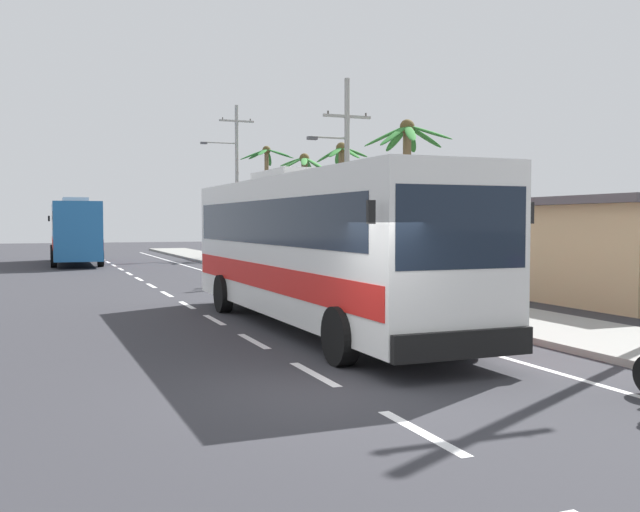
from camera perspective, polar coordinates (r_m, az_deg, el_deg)
ground_plane at (r=10.99m, az=1.79°, el=-10.49°), size 160.00×160.00×0.00m
sidewalk_kerb at (r=22.82m, az=7.49°, el=-3.43°), size 3.20×90.00×0.14m
lane_markings at (r=25.22m, az=-6.51°, el=-2.99°), size 3.94×71.00×0.01m
boundary_wall at (r=28.10m, az=10.30°, el=-0.22°), size 0.24×60.00×2.17m
coach_bus_foreground at (r=17.00m, az=-0.39°, el=0.93°), size 3.06×12.49×3.80m
coach_bus_far_lane at (r=45.11m, az=-18.75°, el=1.95°), size 3.04×10.90×3.87m
motorcycle_beside_bus at (r=25.95m, az=-3.84°, el=-1.39°), size 0.56×1.96×1.59m
utility_pole_mid at (r=32.52m, az=2.04°, el=6.58°), size 3.04×0.24×8.88m
utility_pole_far at (r=49.93m, az=-6.66°, el=6.22°), size 3.70×0.24×10.42m
palm_nearest at (r=35.66m, az=1.71°, el=5.76°), size 2.56×2.65×6.39m
palm_second at (r=27.81m, az=6.88°, el=6.92°), size 3.31×3.28×6.38m
palm_third at (r=30.41m, az=5.73°, el=5.07°), size 3.40×3.18×5.12m
palm_fourth at (r=40.94m, az=-1.24°, el=5.28°), size 3.06×2.95×6.36m
palm_farthest at (r=49.36m, az=-4.23°, el=6.22°), size 3.78×3.52×7.63m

